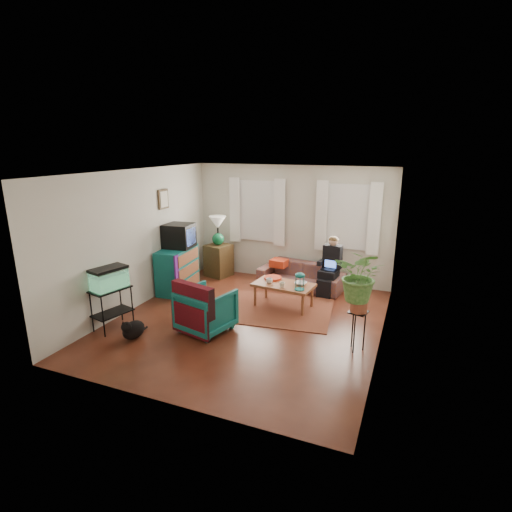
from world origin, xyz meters
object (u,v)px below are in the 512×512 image
at_px(plant_stand, 357,331).
at_px(aquarium_stand, 112,309).
at_px(armchair, 206,308).
at_px(sofa, 301,272).
at_px(dresser, 178,270).
at_px(coffee_table, 283,295).
at_px(side_table, 219,260).

bearing_deg(plant_stand, aquarium_stand, -168.56).
bearing_deg(armchair, sofa, -94.67).
bearing_deg(aquarium_stand, dresser, 103.68).
height_order(dresser, aquarium_stand, dresser).
relative_size(coffee_table, plant_stand, 1.77).
bearing_deg(plant_stand, sofa, 123.30).
bearing_deg(aquarium_stand, side_table, 97.74).
xyz_separation_m(side_table, plant_stand, (3.59, -2.41, -0.06)).
bearing_deg(side_table, sofa, -1.34).
bearing_deg(aquarium_stand, sofa, 66.98).
bearing_deg(dresser, coffee_table, -5.38).
bearing_deg(sofa, side_table, -174.20).
relative_size(side_table, aquarium_stand, 1.05).
distance_m(dresser, plant_stand, 4.11).
xyz_separation_m(sofa, coffee_table, (-0.01, -1.18, -0.13)).
bearing_deg(plant_stand, coffee_table, 142.66).
bearing_deg(dresser, aquarium_stand, -95.81).
distance_m(side_table, dresser, 1.28).
bearing_deg(sofa, coffee_table, -83.20).
distance_m(armchair, plant_stand, 2.45).
distance_m(side_table, armchair, 2.91).
relative_size(armchair, coffee_table, 0.71).
bearing_deg(plant_stand, armchair, -173.97).
height_order(sofa, side_table, side_table).
xyz_separation_m(sofa, plant_stand, (1.55, -2.37, -0.04)).
height_order(armchair, plant_stand, armchair).
relative_size(dresser, armchair, 1.29).
distance_m(dresser, coffee_table, 2.38).
bearing_deg(aquarium_stand, armchair, 33.74).
height_order(side_table, coffee_table, side_table).
xyz_separation_m(side_table, coffee_table, (2.03, -1.22, -0.14)).
bearing_deg(armchair, side_table, -52.79).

